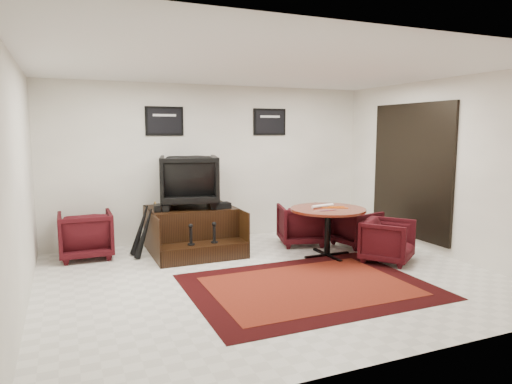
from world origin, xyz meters
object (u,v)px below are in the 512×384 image
shine_podium (192,231)px  armchair_side (86,232)px  table_chair_back (301,222)px  meeting_table (328,214)px  table_chair_window (356,226)px  table_chair_corner (388,239)px  shine_chair (189,178)px

shine_podium → armchair_side: armchair_side is taller
shine_podium → table_chair_back: (1.88, -0.32, 0.06)m
shine_podium → meeting_table: 2.25m
shine_podium → table_chair_window: (2.71, -0.77, 0.02)m
armchair_side → table_chair_back: 3.57m
meeting_table → table_chair_corner: bearing=-43.3°
shine_chair → table_chair_back: 2.10m
meeting_table → table_chair_corner: size_ratio=1.64×
shine_podium → shine_chair: (0.00, 0.15, 0.87)m
shine_chair → armchair_side: 1.84m
table_chair_back → meeting_table: bearing=106.6°
shine_podium → table_chair_back: 1.91m
table_chair_back → table_chair_corner: table_chair_back is taller
armchair_side → table_chair_back: size_ratio=1.04×
armchair_side → table_chair_window: (4.36, -1.00, -0.06)m
table_chair_window → table_chair_corner: 1.04m
table_chair_back → shine_podium: bearing=5.8°
armchair_side → meeting_table: (3.54, -1.39, 0.28)m
shine_chair → meeting_table: bearing=157.8°
shine_chair → meeting_table: shine_chair is taller
shine_chair → table_chair_corner: bearing=155.4°
shine_chair → table_chair_window: shine_chair is taller
table_chair_back → table_chair_window: bearing=167.3°
table_chair_corner → shine_chair: bearing=106.0°
table_chair_back → armchair_side: bearing=6.8°
meeting_table → table_chair_back: table_chair_back is taller
meeting_table → table_chair_back: bearing=91.0°
shine_chair → table_chair_back: size_ratio=1.24×
table_chair_window → table_chair_corner: table_chair_corner is taller
shine_podium → table_chair_back: bearing=-9.8°
table_chair_back → table_chair_window: table_chair_back is taller
meeting_table → table_chair_window: 0.97m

